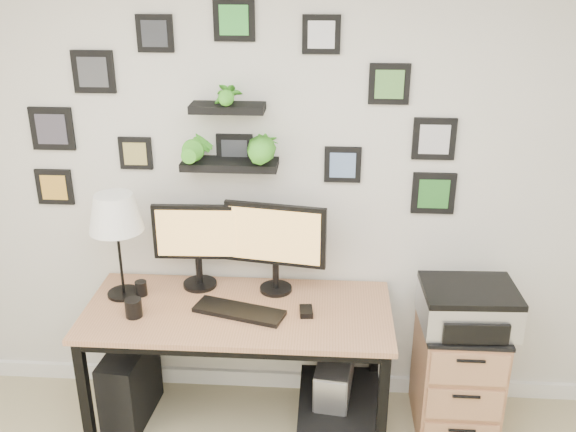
# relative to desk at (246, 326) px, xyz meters

# --- Properties ---
(room) EXTENTS (4.00, 4.00, 4.00)m
(room) POSITION_rel_desk_xyz_m (0.21, 0.32, -0.58)
(room) COLOR tan
(room) RESTS_ON ground
(desk) EXTENTS (1.60, 0.70, 0.75)m
(desk) POSITION_rel_desk_xyz_m (0.00, 0.00, 0.00)
(desk) COLOR #B37C55
(desk) RESTS_ON ground
(monitor_left) EXTENTS (0.47, 0.19, 0.48)m
(monitor_left) POSITION_rel_desk_xyz_m (-0.28, 0.20, 0.41)
(monitor_left) COLOR black
(monitor_left) RESTS_ON desk
(monitor_right) EXTENTS (0.55, 0.20, 0.51)m
(monitor_right) POSITION_rel_desk_xyz_m (0.15, 0.17, 0.43)
(monitor_right) COLOR black
(monitor_right) RESTS_ON desk
(keyboard) EXTENTS (0.49, 0.27, 0.02)m
(keyboard) POSITION_rel_desk_xyz_m (-0.02, -0.08, 0.14)
(keyboard) COLOR black
(keyboard) RESTS_ON desk
(mouse) EXTENTS (0.08, 0.11, 0.03)m
(mouse) POSITION_rel_desk_xyz_m (0.32, -0.06, 0.14)
(mouse) COLOR black
(mouse) RESTS_ON desk
(table_lamp) EXTENTS (0.28, 0.28, 0.58)m
(table_lamp) POSITION_rel_desk_xyz_m (-0.67, 0.07, 0.59)
(table_lamp) COLOR black
(table_lamp) RESTS_ON desk
(mug) EXTENTS (0.09, 0.09, 0.10)m
(mug) POSITION_rel_desk_xyz_m (-0.55, -0.14, 0.17)
(mug) COLOR black
(mug) RESTS_ON desk
(pen_cup) EXTENTS (0.06, 0.06, 0.08)m
(pen_cup) POSITION_rel_desk_xyz_m (-0.58, 0.08, 0.16)
(pen_cup) COLOR black
(pen_cup) RESTS_ON desk
(pc_tower_black) EXTENTS (0.24, 0.47, 0.45)m
(pc_tower_black) POSITION_rel_desk_xyz_m (-0.66, -0.01, -0.40)
(pc_tower_black) COLOR black
(pc_tower_black) RESTS_ON ground
(pc_tower_grey) EXTENTS (0.23, 0.43, 0.41)m
(pc_tower_grey) POSITION_rel_desk_xyz_m (0.48, 0.04, -0.42)
(pc_tower_grey) COLOR gray
(pc_tower_grey) RESTS_ON ground
(file_cabinet) EXTENTS (0.43, 0.53, 0.67)m
(file_cabinet) POSITION_rel_desk_xyz_m (1.15, 0.06, -0.29)
(file_cabinet) COLOR #B37C55
(file_cabinet) RESTS_ON ground
(printer) EXTENTS (0.49, 0.41, 0.22)m
(printer) POSITION_rel_desk_xyz_m (1.16, 0.02, 0.15)
(printer) COLOR silver
(printer) RESTS_ON file_cabinet
(wall_decor) EXTENTS (2.28, 0.18, 1.10)m
(wall_decor) POSITION_rel_desk_xyz_m (-0.07, 0.27, 1.03)
(wall_decor) COLOR black
(wall_decor) RESTS_ON ground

